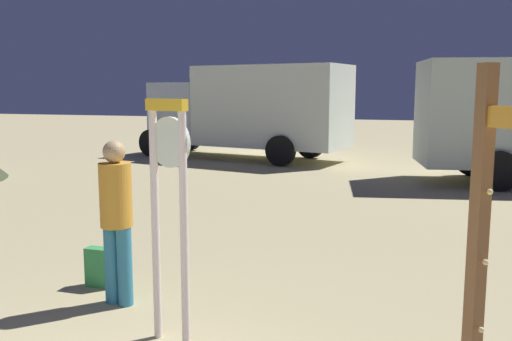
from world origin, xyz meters
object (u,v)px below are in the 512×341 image
Objects in this scene: backpack at (101,267)px; box_truck_far at (250,109)px; person_near_clock at (116,214)px; standing_clock at (169,195)px.

backpack is 0.06× the size of box_truck_far.
box_truck_far reaches higher than person_near_clock.
standing_clock is at bearing -74.92° from box_truck_far.
box_truck_far is (-2.53, 12.18, 0.66)m from person_near_clock.
box_truck_far is at bearing 99.85° from backpack.
backpack is at bearing -80.15° from box_truck_far.
standing_clock is 2.07m from backpack.
backpack is 12.04m from box_truck_far.
backpack is at bearing 143.64° from standing_clock.
person_near_clock is 0.24× the size of box_truck_far.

